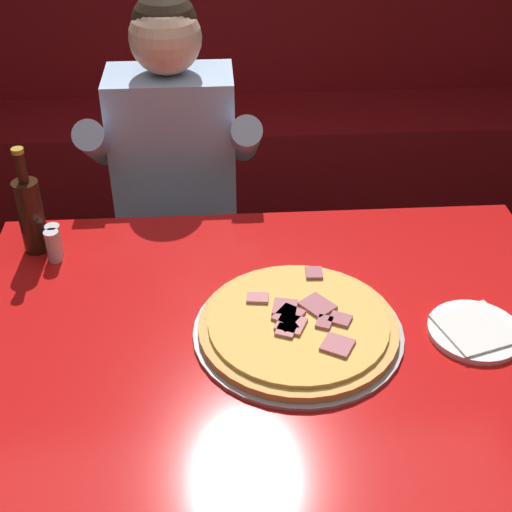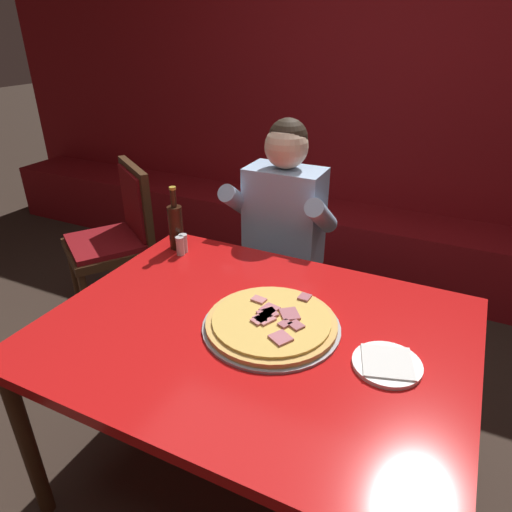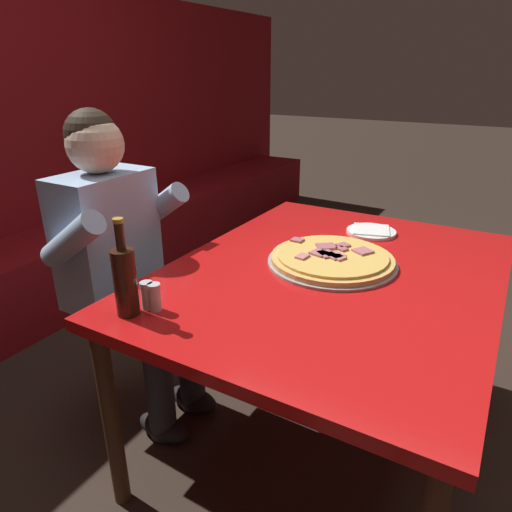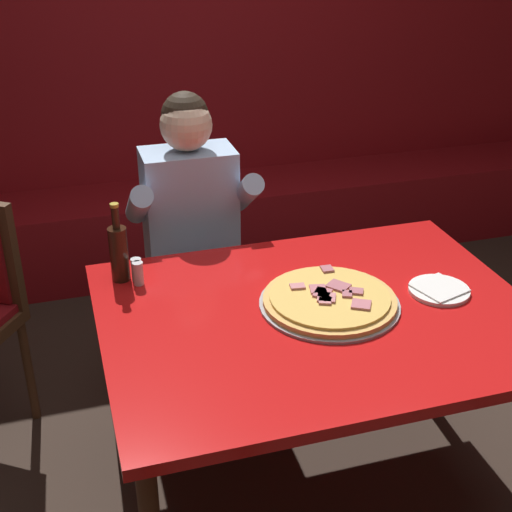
{
  "view_description": "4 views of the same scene",
  "coord_description": "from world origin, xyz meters",
  "px_view_note": "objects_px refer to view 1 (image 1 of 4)",
  "views": [
    {
      "loc": [
        -0.12,
        -1.17,
        1.8
      ],
      "look_at": [
        -0.03,
        0.18,
        0.85
      ],
      "focal_mm": 50.0,
      "sensor_mm": 36.0,
      "label": 1
    },
    {
      "loc": [
        0.56,
        -1.14,
        1.67
      ],
      "look_at": [
        -0.15,
        0.32,
        0.83
      ],
      "focal_mm": 32.0,
      "sensor_mm": 36.0,
      "label": 2
    },
    {
      "loc": [
        -1.42,
        -0.5,
        1.41
      ],
      "look_at": [
        -0.13,
        0.25,
        0.79
      ],
      "focal_mm": 32.0,
      "sensor_mm": 36.0,
      "label": 3
    },
    {
      "loc": [
        -0.77,
        -1.86,
        1.98
      ],
      "look_at": [
        -0.13,
        0.28,
        0.82
      ],
      "focal_mm": 50.0,
      "sensor_mm": 36.0,
      "label": 4
    }
  ],
  "objects_px": {
    "pizza": "(298,327)",
    "diner_seated_blue_shirt": "(175,187)",
    "plate_white_paper": "(475,331)",
    "main_dining_table": "(276,364)",
    "shaker_red_pepper_flakes": "(54,247)",
    "beer_bottle": "(31,213)",
    "shaker_parmesan": "(55,241)"
  },
  "relations": [
    {
      "from": "pizza",
      "to": "shaker_parmesan",
      "type": "height_order",
      "value": "shaker_parmesan"
    },
    {
      "from": "main_dining_table",
      "to": "pizza",
      "type": "relative_size",
      "value": 3.02
    },
    {
      "from": "main_dining_table",
      "to": "beer_bottle",
      "type": "distance_m",
      "value": 0.74
    },
    {
      "from": "beer_bottle",
      "to": "diner_seated_blue_shirt",
      "type": "height_order",
      "value": "diner_seated_blue_shirt"
    },
    {
      "from": "plate_white_paper",
      "to": "main_dining_table",
      "type": "bearing_deg",
      "value": 179.71
    },
    {
      "from": "pizza",
      "to": "plate_white_paper",
      "type": "xyz_separation_m",
      "value": [
        0.39,
        -0.03,
        -0.01
      ]
    },
    {
      "from": "diner_seated_blue_shirt",
      "to": "pizza",
      "type": "bearing_deg",
      "value": -68.01
    },
    {
      "from": "beer_bottle",
      "to": "shaker_parmesan",
      "type": "xyz_separation_m",
      "value": [
        0.05,
        -0.03,
        -0.07
      ]
    },
    {
      "from": "plate_white_paper",
      "to": "diner_seated_blue_shirt",
      "type": "distance_m",
      "value": 1.04
    },
    {
      "from": "shaker_red_pepper_flakes",
      "to": "diner_seated_blue_shirt",
      "type": "distance_m",
      "value": 0.52
    },
    {
      "from": "shaker_red_pepper_flakes",
      "to": "diner_seated_blue_shirt",
      "type": "relative_size",
      "value": 0.07
    },
    {
      "from": "pizza",
      "to": "shaker_red_pepper_flakes",
      "type": "xyz_separation_m",
      "value": [
        -0.59,
        0.32,
        0.02
      ]
    },
    {
      "from": "main_dining_table",
      "to": "shaker_parmesan",
      "type": "xyz_separation_m",
      "value": [
        -0.54,
        0.38,
        0.1
      ]
    },
    {
      "from": "main_dining_table",
      "to": "beer_bottle",
      "type": "height_order",
      "value": "beer_bottle"
    },
    {
      "from": "pizza",
      "to": "diner_seated_blue_shirt",
      "type": "bearing_deg",
      "value": 111.99
    },
    {
      "from": "main_dining_table",
      "to": "plate_white_paper",
      "type": "xyz_separation_m",
      "value": [
        0.44,
        -0.0,
        0.07
      ]
    },
    {
      "from": "shaker_parmesan",
      "to": "plate_white_paper",
      "type": "bearing_deg",
      "value": -21.08
    },
    {
      "from": "plate_white_paper",
      "to": "diner_seated_blue_shirt",
      "type": "relative_size",
      "value": 0.16
    },
    {
      "from": "pizza",
      "to": "plate_white_paper",
      "type": "distance_m",
      "value": 0.4
    },
    {
      "from": "pizza",
      "to": "beer_bottle",
      "type": "height_order",
      "value": "beer_bottle"
    },
    {
      "from": "beer_bottle",
      "to": "shaker_parmesan",
      "type": "bearing_deg",
      "value": -26.21
    },
    {
      "from": "plate_white_paper",
      "to": "shaker_parmesan",
      "type": "xyz_separation_m",
      "value": [
        -0.99,
        0.38,
        0.03
      ]
    },
    {
      "from": "main_dining_table",
      "to": "shaker_red_pepper_flakes",
      "type": "height_order",
      "value": "shaker_red_pepper_flakes"
    },
    {
      "from": "plate_white_paper",
      "to": "shaker_red_pepper_flakes",
      "type": "bearing_deg",
      "value": 160.3
    },
    {
      "from": "main_dining_table",
      "to": "plate_white_paper",
      "type": "distance_m",
      "value": 0.45
    },
    {
      "from": "diner_seated_blue_shirt",
      "to": "main_dining_table",
      "type": "bearing_deg",
      "value": -72.02
    },
    {
      "from": "main_dining_table",
      "to": "shaker_red_pepper_flakes",
      "type": "bearing_deg",
      "value": 147.02
    },
    {
      "from": "pizza",
      "to": "plate_white_paper",
      "type": "bearing_deg",
      "value": -4.23
    },
    {
      "from": "main_dining_table",
      "to": "diner_seated_blue_shirt",
      "type": "height_order",
      "value": "diner_seated_blue_shirt"
    },
    {
      "from": "beer_bottle",
      "to": "shaker_red_pepper_flakes",
      "type": "xyz_separation_m",
      "value": [
        0.05,
        -0.05,
        -0.07
      ]
    },
    {
      "from": "pizza",
      "to": "shaker_parmesan",
      "type": "xyz_separation_m",
      "value": [
        -0.59,
        0.35,
        0.02
      ]
    },
    {
      "from": "main_dining_table",
      "to": "plate_white_paper",
      "type": "height_order",
      "value": "plate_white_paper"
    }
  ]
}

